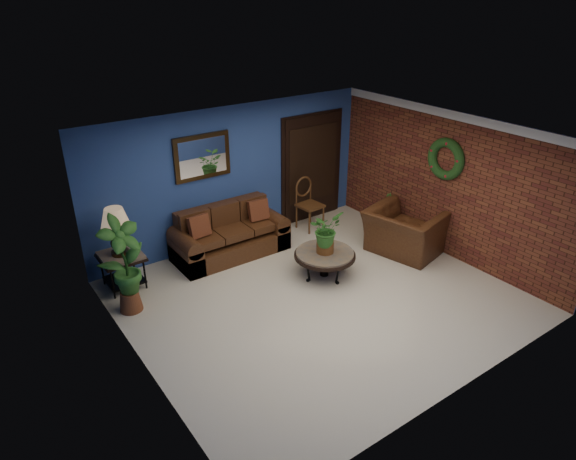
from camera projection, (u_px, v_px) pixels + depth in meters
floor at (319, 298)px, 7.86m from camera, size 5.50×5.50×0.00m
wall_back at (233, 176)px, 9.15m from camera, size 5.50×0.04×2.50m
wall_left at (134, 283)px, 5.88m from camera, size 0.04×5.00×2.50m
wall_right_brick at (447, 184)px, 8.75m from camera, size 0.04×5.00×2.50m
ceiling at (324, 139)px, 6.77m from camera, size 5.50×5.00×0.02m
crown_molding at (456, 116)px, 8.22m from camera, size 0.03×5.00×0.14m
wall_mirror at (202, 157)px, 8.60m from camera, size 1.02×0.06×0.77m
closet_door at (312, 168)px, 10.13m from camera, size 1.44×0.06×2.18m
wreath at (446, 159)px, 8.56m from camera, size 0.16×0.72×0.72m
sofa at (228, 238)px, 9.05m from camera, size 2.00×0.86×0.90m
coffee_table at (325, 255)px, 8.32m from camera, size 1.00×1.00×0.43m
end_table at (122, 262)px, 7.97m from camera, size 0.64×0.64×0.58m
table_lamp at (116, 226)px, 7.70m from camera, size 0.44×0.44×0.74m
side_chair at (308, 200)px, 9.90m from camera, size 0.47×0.47×1.02m
armchair at (404, 232)px, 9.03m from camera, size 1.33×1.44×0.80m
coffee_plant at (326, 231)px, 8.12m from camera, size 0.61×0.57×0.69m
floor_plant at (382, 213)px, 9.67m from camera, size 0.45×0.40×0.83m
tall_plant at (124, 261)px, 7.23m from camera, size 0.77×0.64×1.51m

